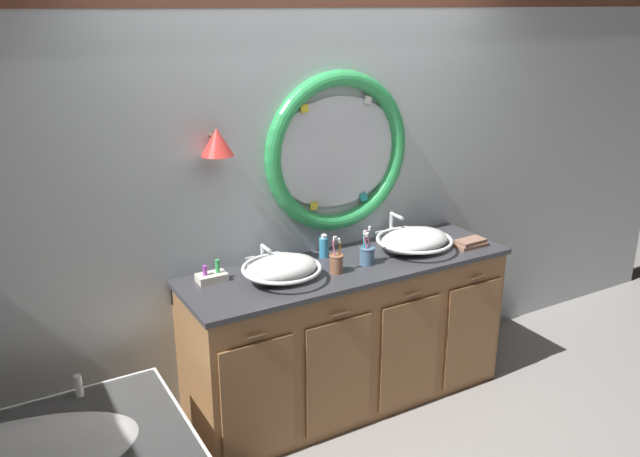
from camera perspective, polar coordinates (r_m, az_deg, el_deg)
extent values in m
plane|color=gray|center=(3.91, 3.46, -16.90)|extent=(14.00, 14.00, 0.00)
cube|color=silver|center=(3.80, -1.03, 3.91)|extent=(6.40, 0.08, 2.60)
ellipsoid|color=silver|center=(3.80, 1.59, 6.68)|extent=(0.85, 0.02, 0.65)
torus|color=green|center=(3.79, 1.63, 6.67)|extent=(0.94, 0.09, 0.94)
cube|color=green|center=(4.02, 6.90, 7.42)|extent=(0.05, 0.01, 0.05)
cube|color=silver|center=(3.83, 4.19, 11.16)|extent=(0.05, 0.01, 0.05)
cube|color=yellow|center=(3.62, -1.39, 10.47)|extent=(0.05, 0.01, 0.05)
cube|color=purple|center=(3.58, -4.11, 6.28)|extent=(0.05, 0.01, 0.05)
cube|color=yellow|center=(3.78, -0.54, 1.97)|extent=(0.05, 0.01, 0.05)
cube|color=teal|center=(3.95, 3.84, 2.74)|extent=(0.05, 0.01, 0.05)
cylinder|color=#4C3823|center=(3.40, -9.33, 7.96)|extent=(0.02, 0.09, 0.02)
cone|color=red|center=(3.36, -9.01, 7.49)|extent=(0.17, 0.17, 0.14)
cube|color=olive|center=(3.91, 2.43, -9.37)|extent=(1.91, 0.56, 0.87)
cube|color=#38383D|center=(3.72, 2.52, -3.27)|extent=(1.94, 0.60, 0.03)
cube|color=#38383D|center=(3.96, 0.42, -2.99)|extent=(1.91, 0.02, 0.11)
cube|color=olive|center=(3.42, -5.41, -14.84)|extent=(0.40, 0.02, 0.66)
cylinder|color=#422D1E|center=(3.22, -5.53, -9.42)|extent=(0.10, 0.01, 0.01)
cube|color=olive|center=(3.61, 1.65, -12.78)|extent=(0.40, 0.02, 0.66)
cylinder|color=#422D1E|center=(3.42, 1.81, -7.55)|extent=(0.10, 0.01, 0.01)
cube|color=olive|center=(3.85, 7.83, -10.80)|extent=(0.40, 0.02, 0.66)
cylinder|color=#422D1E|center=(3.67, 8.20, -5.81)|extent=(0.10, 0.01, 0.01)
cube|color=olive|center=(4.12, 13.17, -8.97)|extent=(0.40, 0.02, 0.66)
cylinder|color=#422D1E|center=(3.96, 13.69, -4.26)|extent=(0.10, 0.01, 0.01)
cylinder|color=silver|center=(3.38, -20.35, -12.78)|extent=(0.04, 0.04, 0.11)
ellipsoid|color=white|center=(3.46, -3.39, -3.53)|extent=(0.41, 0.26, 0.14)
torus|color=white|center=(3.46, -3.39, -3.47)|extent=(0.43, 0.43, 0.02)
cylinder|color=silver|center=(3.46, -3.39, -3.47)|extent=(0.03, 0.03, 0.01)
ellipsoid|color=white|center=(3.90, 8.26, -1.03)|extent=(0.44, 0.30, 0.14)
torus|color=white|center=(3.90, 8.26, -0.98)|extent=(0.46, 0.46, 0.02)
cylinder|color=silver|center=(3.90, 8.26, -0.98)|extent=(0.03, 0.03, 0.01)
cylinder|color=silver|center=(3.68, -5.01, -3.15)|extent=(0.05, 0.05, 0.02)
cylinder|color=silver|center=(3.66, -5.04, -2.27)|extent=(0.02, 0.02, 0.10)
sphere|color=silver|center=(3.64, -5.06, -1.53)|extent=(0.03, 0.03, 0.03)
cylinder|color=silver|center=(3.60, -4.73, -1.77)|extent=(0.02, 0.10, 0.02)
cylinder|color=silver|center=(3.64, -6.12, -3.08)|extent=(0.04, 0.04, 0.06)
cylinder|color=silver|center=(3.70, -3.94, -2.65)|extent=(0.04, 0.04, 0.06)
cube|color=silver|center=(3.63, -6.14, -2.59)|extent=(0.05, 0.01, 0.01)
cube|color=silver|center=(3.69, -3.95, -2.15)|extent=(0.05, 0.01, 0.01)
cylinder|color=silver|center=(4.10, 6.21, -0.82)|extent=(0.05, 0.05, 0.02)
cylinder|color=silver|center=(4.07, 6.25, 0.30)|extent=(0.02, 0.02, 0.15)
sphere|color=silver|center=(4.05, 6.29, 1.30)|extent=(0.03, 0.03, 0.03)
cylinder|color=silver|center=(4.01, 6.75, 1.09)|extent=(0.02, 0.11, 0.02)
cylinder|color=silver|center=(4.04, 5.21, -0.77)|extent=(0.04, 0.04, 0.06)
cylinder|color=silver|center=(4.14, 7.21, -0.35)|extent=(0.04, 0.04, 0.06)
cube|color=silver|center=(4.03, 5.23, -0.31)|extent=(0.05, 0.01, 0.01)
cube|color=silver|center=(4.13, 7.23, 0.09)|extent=(0.05, 0.01, 0.01)
cylinder|color=#996647|center=(3.56, 1.44, -3.12)|extent=(0.07, 0.07, 0.10)
torus|color=#996647|center=(3.55, 1.44, -2.37)|extent=(0.08, 0.08, 0.01)
cylinder|color=orange|center=(3.56, 1.65, -2.44)|extent=(0.03, 0.01, 0.16)
cube|color=white|center=(3.52, 1.67, -1.05)|extent=(0.02, 0.02, 0.02)
cylinder|color=pink|center=(3.54, 1.30, -2.40)|extent=(0.03, 0.01, 0.18)
cube|color=white|center=(3.50, 1.31, -0.87)|extent=(0.02, 0.02, 0.02)
cylinder|color=slate|center=(3.69, 4.13, -2.41)|extent=(0.08, 0.08, 0.10)
torus|color=slate|center=(3.67, 4.15, -1.71)|extent=(0.09, 0.09, 0.01)
cylinder|color=pink|center=(3.68, 4.30, -1.52)|extent=(0.03, 0.02, 0.19)
cube|color=white|center=(3.64, 4.34, 0.02)|extent=(0.02, 0.02, 0.02)
cylinder|color=#19ADB2|center=(3.68, 3.90, -1.72)|extent=(0.01, 0.02, 0.16)
cube|color=white|center=(3.64, 3.94, -0.36)|extent=(0.02, 0.02, 0.02)
cylinder|color=pink|center=(3.67, 4.11, -1.85)|extent=(0.03, 0.03, 0.16)
cube|color=white|center=(3.64, 4.15, -0.53)|extent=(0.02, 0.02, 0.03)
cylinder|color=#388EBC|center=(3.78, 0.33, -1.67)|extent=(0.05, 0.05, 0.12)
cylinder|color=silver|center=(3.76, 0.33, -0.70)|extent=(0.03, 0.03, 0.02)
cylinder|color=silver|center=(3.74, 0.47, -0.58)|extent=(0.01, 0.04, 0.01)
cube|color=#936B56|center=(4.06, 13.03, -1.38)|extent=(0.20, 0.11, 0.02)
cube|color=#936B56|center=(4.05, 13.05, -1.09)|extent=(0.19, 0.11, 0.02)
cube|color=beige|center=(3.51, -9.45, -4.25)|extent=(0.16, 0.10, 0.04)
cylinder|color=purple|center=(3.49, -10.04, -3.63)|extent=(0.02, 0.02, 0.05)
cylinder|color=green|center=(3.50, -8.96, -3.27)|extent=(0.02, 0.02, 0.07)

